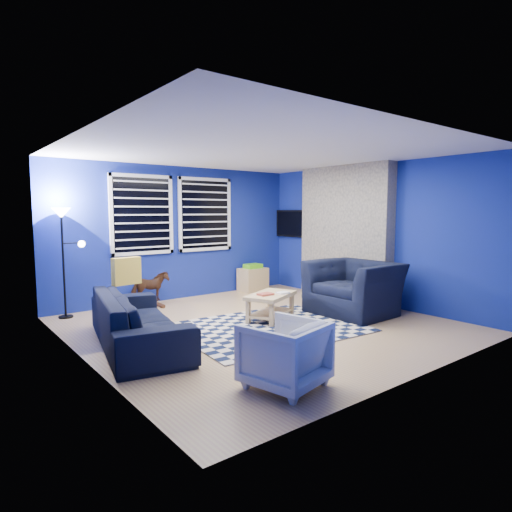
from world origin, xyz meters
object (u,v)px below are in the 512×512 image
(armchair_big, at_px, (354,288))
(floor_lamp, at_px, (63,228))
(coffee_table, at_px, (271,301))
(rocking_horse, at_px, (150,287))
(cabinet, at_px, (253,279))
(sofa, at_px, (138,320))
(armchair_bent, at_px, (284,354))
(tv, at_px, (293,224))

(armchair_big, relative_size, floor_lamp, 0.76)
(coffee_table, distance_m, floor_lamp, 3.39)
(rocking_horse, distance_m, cabinet, 2.32)
(rocking_horse, bearing_deg, coffee_table, -149.48)
(sofa, distance_m, armchair_bent, 2.14)
(rocking_horse, height_order, floor_lamp, floor_lamp)
(tv, bearing_deg, armchair_bent, -133.56)
(armchair_bent, xyz_separation_m, floor_lamp, (-0.92, 4.09, 1.09))
(armchair_big, height_order, rocking_horse, armchair_big)
(armchair_bent, bearing_deg, armchair_big, -165.32)
(sofa, xyz_separation_m, rocking_horse, (1.05, 1.99, 0.01))
(tv, bearing_deg, rocking_horse, 176.43)
(armchair_bent, bearing_deg, coffee_table, -140.05)
(cabinet, bearing_deg, tv, -19.21)
(sofa, bearing_deg, tv, -55.43)
(cabinet, distance_m, floor_lamp, 3.87)
(floor_lamp, bearing_deg, armchair_big, -34.77)
(armchair_bent, relative_size, coffee_table, 0.71)
(armchair_big, height_order, cabinet, armchair_big)
(coffee_table, height_order, cabinet, cabinet)
(armchair_bent, bearing_deg, cabinet, -137.17)
(tv, bearing_deg, floor_lamp, 176.91)
(armchair_big, xyz_separation_m, armchair_bent, (-2.83, -1.49, -0.10))
(tv, height_order, armchair_bent, tv)
(sofa, height_order, cabinet, sofa)
(cabinet, xyz_separation_m, floor_lamp, (-3.69, -0.00, 1.16))
(armchair_big, bearing_deg, rocking_horse, -138.45)
(cabinet, bearing_deg, armchair_big, -92.17)
(rocking_horse, bearing_deg, cabinet, -85.08)
(sofa, distance_m, floor_lamp, 2.33)
(coffee_table, xyz_separation_m, cabinet, (1.27, 2.11, -0.05))
(coffee_table, bearing_deg, armchair_big, -20.54)
(tv, xyz_separation_m, cabinet, (-0.89, 0.25, -1.15))
(armchair_big, bearing_deg, sofa, -100.66)
(floor_lamp, bearing_deg, rocking_horse, -1.96)
(armchair_bent, xyz_separation_m, coffee_table, (1.50, 1.99, -0.02))
(tv, height_order, floor_lamp, floor_lamp)
(floor_lamp, bearing_deg, coffee_table, -41.05)
(sofa, height_order, rocking_horse, sofa)
(tv, relative_size, cabinet, 1.68)
(rocking_horse, bearing_deg, tv, -89.89)
(rocking_horse, xyz_separation_m, cabinet, (2.31, 0.05, -0.09))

